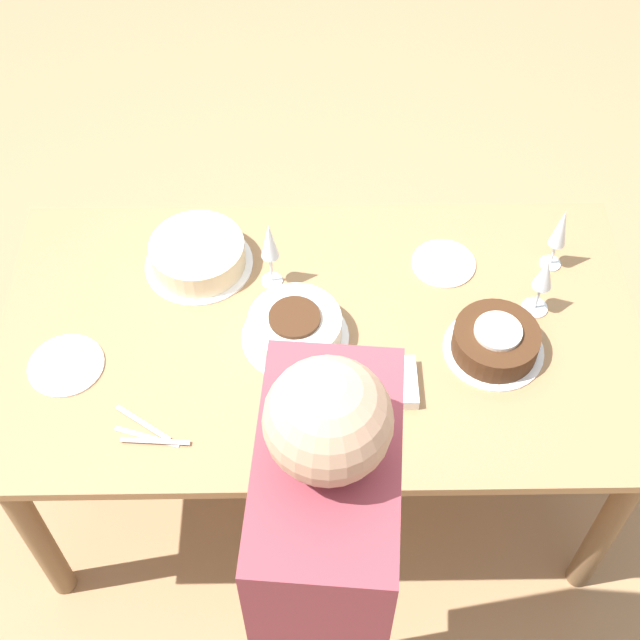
# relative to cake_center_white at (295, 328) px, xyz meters

# --- Properties ---
(ground_plane) EXTENTS (12.00, 12.00, 0.00)m
(ground_plane) POSITION_rel_cake_center_white_xyz_m (0.07, 0.02, -0.78)
(ground_plane) COLOR #A87F56
(dining_table) EXTENTS (1.72, 0.94, 0.74)m
(dining_table) POSITION_rel_cake_center_white_xyz_m (0.07, 0.02, -0.14)
(dining_table) COLOR #9E754C
(dining_table) RESTS_ON ground_plane
(cake_center_white) EXTENTS (0.29, 0.29, 0.09)m
(cake_center_white) POSITION_rel_cake_center_white_xyz_m (0.00, 0.00, 0.00)
(cake_center_white) COLOR white
(cake_center_white) RESTS_ON dining_table
(cake_front_chocolate) EXTENTS (0.26, 0.26, 0.09)m
(cake_front_chocolate) POSITION_rel_cake_center_white_xyz_m (0.52, -0.05, -0.00)
(cake_front_chocolate) COLOR white
(cake_front_chocolate) RESTS_ON dining_table
(cake_back_decorated) EXTENTS (0.30, 0.30, 0.08)m
(cake_back_decorated) POSITION_rel_cake_center_white_xyz_m (-0.27, 0.26, -0.00)
(cake_back_decorated) COLOR white
(cake_back_decorated) RESTS_ON dining_table
(wine_glass_near) EXTENTS (0.06, 0.06, 0.21)m
(wine_glass_near) POSITION_rel_cake_center_white_xyz_m (0.72, 0.25, 0.10)
(wine_glass_near) COLOR silver
(wine_glass_near) RESTS_ON dining_table
(wine_glass_far) EXTENTS (0.07, 0.07, 0.20)m
(wine_glass_far) POSITION_rel_cake_center_white_xyz_m (0.65, 0.09, 0.09)
(wine_glass_far) COLOR silver
(wine_glass_far) RESTS_ON dining_table
(wine_glass_extra) EXTENTS (0.06, 0.06, 0.23)m
(wine_glass_extra) POSITION_rel_cake_center_white_xyz_m (-0.07, 0.19, 0.11)
(wine_glass_extra) COLOR silver
(wine_glass_extra) RESTS_ON dining_table
(dessert_plate_left) EXTENTS (0.20, 0.20, 0.01)m
(dessert_plate_left) POSITION_rel_cake_center_white_xyz_m (-0.59, -0.08, -0.04)
(dessert_plate_left) COLOR white
(dessert_plate_left) RESTS_ON dining_table
(dessert_plate_right) EXTENTS (0.18, 0.18, 0.01)m
(dessert_plate_right) POSITION_rel_cake_center_white_xyz_m (0.42, 0.25, -0.04)
(dessert_plate_right) COLOR white
(dessert_plate_right) RESTS_ON dining_table
(fork_pile) EXTENTS (0.19, 0.12, 0.01)m
(fork_pile) POSITION_rel_cake_center_white_xyz_m (-0.36, -0.29, -0.04)
(fork_pile) COLOR silver
(fork_pile) RESTS_ON dining_table
(napkin_stack) EXTENTS (0.16, 0.14, 0.03)m
(napkin_stack) POSITION_rel_cake_center_white_xyz_m (0.23, -0.16, -0.02)
(napkin_stack) COLOR silver
(napkin_stack) RESTS_ON dining_table
(person_cutting) EXTENTS (0.26, 0.42, 1.67)m
(person_cutting) POSITION_rel_cake_center_white_xyz_m (0.07, -0.76, 0.22)
(person_cutting) COLOR #4C4238
(person_cutting) RESTS_ON ground_plane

